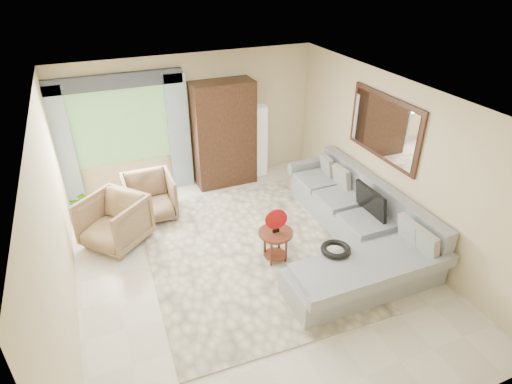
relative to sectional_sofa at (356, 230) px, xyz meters
name	(u,v)px	position (x,y,z in m)	size (l,w,h in m)	color
ground	(250,265)	(-1.78, 0.18, -0.28)	(6.00, 6.00, 0.00)	silver
area_rug	(246,251)	(-1.72, 0.49, -0.27)	(3.00, 4.00, 0.02)	beige
sectional_sofa	(356,230)	(0.00, 0.00, 0.00)	(2.30, 3.46, 0.90)	gray
tv_screen	(371,201)	(0.27, 0.07, 0.44)	(0.06, 0.74, 0.48)	black
garden_hose	(336,249)	(-0.78, -0.60, 0.26)	(0.43, 0.43, 0.09)	black
coffee_table	(275,245)	(-1.37, 0.14, -0.01)	(0.53, 0.53, 0.53)	#4A1D13
red_disc	(276,219)	(-1.37, 0.14, 0.48)	(0.34, 0.34, 0.03)	#AB1111
armchair_left	(114,221)	(-3.59, 1.55, 0.13)	(0.89, 0.92, 0.83)	#9E8256
armchair_right	(149,197)	(-2.91, 2.14, 0.11)	(0.85, 0.87, 0.79)	olive
potted_plant	(83,203)	(-4.02, 2.65, -0.04)	(0.43, 0.38, 0.48)	#999999
armoire	(224,134)	(-1.23, 2.90, 0.77)	(1.20, 0.55, 2.10)	black
floor_lamp	(260,141)	(-0.43, 2.96, 0.47)	(0.24, 0.24, 1.50)	silver
window	(121,127)	(-3.13, 3.15, 1.12)	(1.80, 0.04, 1.40)	#669E59
curtain_left	(62,150)	(-4.18, 3.06, 0.87)	(0.40, 0.08, 2.30)	#9EB7CC
curtain_right	(179,133)	(-2.08, 3.06, 0.87)	(0.40, 0.08, 2.30)	#9EB7CC
valance	(113,81)	(-3.13, 3.08, 1.97)	(2.40, 0.12, 0.26)	#1E232D
wall_mirror	(384,128)	(0.68, 0.53, 1.47)	(0.05, 1.70, 1.05)	black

